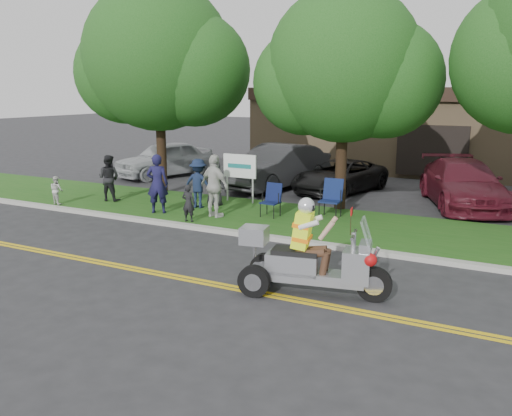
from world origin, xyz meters
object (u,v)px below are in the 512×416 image
at_px(spectator_adult_mid, 109,178).
at_px(parked_car_left, 277,167).
at_px(trike_scooter, 307,261).
at_px(lawn_chair_a, 332,196).
at_px(spectator_adult_right, 215,186).
at_px(parked_car_mid, 340,176).
at_px(spectator_adult_left, 157,184).
at_px(parked_car_right, 463,184).
at_px(parked_car_far_left, 165,159).
at_px(lawn_chair_b, 272,198).

relative_size(spectator_adult_mid, parked_car_left, 0.30).
xyz_separation_m(trike_scooter, lawn_chair_a, (-1.69, 6.09, 0.08)).
xyz_separation_m(spectator_adult_right, parked_car_mid, (1.83, 6.18, -0.44)).
xyz_separation_m(spectator_adult_left, parked_car_left, (1.19, 6.22, -0.16)).
distance_m(trike_scooter, lawn_chair_a, 6.32).
bearing_deg(parked_car_right, lawn_chair_a, -151.06).
relative_size(spectator_adult_right, parked_car_mid, 0.43).
bearing_deg(parked_car_right, parked_car_mid, 152.19).
distance_m(spectator_adult_right, parked_car_far_left, 9.04).
bearing_deg(parked_car_mid, trike_scooter, -60.31).
relative_size(spectator_adult_mid, spectator_adult_right, 0.84).
height_order(spectator_adult_left, spectator_adult_right, spectator_adult_right).
bearing_deg(parked_car_far_left, trike_scooter, -24.19).
bearing_deg(lawn_chair_b, spectator_adult_right, -145.06).
relative_size(lawn_chair_b, spectator_adult_mid, 0.63).
bearing_deg(spectator_adult_left, spectator_adult_mid, -40.99).
relative_size(lawn_chair_a, parked_car_mid, 0.26).
relative_size(spectator_adult_right, parked_car_far_left, 0.41).
distance_m(spectator_adult_right, parked_car_left, 5.93).
relative_size(parked_car_far_left, parked_car_left, 0.89).
distance_m(trike_scooter, spectator_adult_right, 6.52).
bearing_deg(spectator_adult_left, lawn_chair_a, 176.80).
height_order(lawn_chair_b, parked_car_left, parked_car_left).
distance_m(parked_car_far_left, parked_car_mid, 8.38).
distance_m(spectator_adult_left, parked_car_left, 6.34).
bearing_deg(trike_scooter, spectator_adult_right, 126.40).
bearing_deg(parked_car_far_left, lawn_chair_a, -6.19).
bearing_deg(parked_car_far_left, spectator_adult_left, -35.75).
bearing_deg(spectator_adult_right, spectator_adult_mid, 10.88).
bearing_deg(spectator_adult_left, parked_car_mid, -145.12).
height_order(spectator_adult_right, parked_car_left, spectator_adult_right).
distance_m(lawn_chair_a, spectator_adult_left, 5.41).
distance_m(lawn_chair_a, spectator_adult_mid, 7.79).
distance_m(lawn_chair_a, lawn_chair_b, 1.81).
bearing_deg(parked_car_left, parked_car_far_left, -172.22).
xyz_separation_m(spectator_adult_left, parked_car_mid, (3.72, 6.51, -0.41)).
relative_size(trike_scooter, parked_car_left, 0.55).
relative_size(spectator_adult_right, parked_car_right, 0.36).
height_order(trike_scooter, parked_car_far_left, trike_scooter).
xyz_separation_m(spectator_adult_mid, parked_car_far_left, (-1.98, 5.81, -0.10)).
xyz_separation_m(parked_car_left, parked_car_mid, (2.53, 0.29, -0.25)).
relative_size(lawn_chair_b, parked_car_far_left, 0.21).
bearing_deg(spectator_adult_right, parked_car_right, -122.35).
distance_m(trike_scooter, parked_car_left, 11.66).
height_order(parked_car_far_left, parked_car_right, parked_car_far_left).
distance_m(trike_scooter, spectator_adult_left, 7.83).
relative_size(parked_car_left, parked_car_right, 0.99).
relative_size(trike_scooter, lawn_chair_b, 2.91).
height_order(lawn_chair_a, parked_car_right, parked_car_right).
relative_size(trike_scooter, parked_car_right, 0.55).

